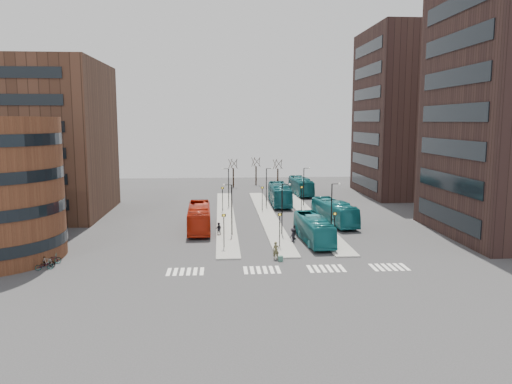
{
  "coord_description": "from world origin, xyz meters",
  "views": [
    {
      "loc": [
        -4.78,
        -40.26,
        13.59
      ],
      "look_at": [
        -0.38,
        19.85,
        5.0
      ],
      "focal_mm": 35.0,
      "sensor_mm": 36.0,
      "label": 1
    }
  ],
  "objects": [
    {
      "name": "bare_trees",
      "position": [
        2.67,
        62.67,
        2.72
      ],
      "size": [
        10.97,
        8.14,
        5.9
      ],
      "color": "black",
      "rests_on": "ground"
    },
    {
      "name": "teal_bus_c",
      "position": [
        10.4,
        24.21,
        1.55
      ],
      "size": [
        4.29,
        11.43,
        3.11
      ],
      "primitive_type": "imported",
      "rotation": [
        0.0,
        0.0,
        0.15
      ],
      "color": "#166870",
      "rests_on": "ground"
    },
    {
      "name": "red_bus",
      "position": [
        -7.41,
        21.49,
        1.61
      ],
      "size": [
        3.02,
        11.62,
        3.22
      ],
      "primitive_type": "imported",
      "rotation": [
        0.0,
        0.0,
        0.03
      ],
      "color": "#B0220D",
      "rests_on": "ground"
    },
    {
      "name": "island_mid",
      "position": [
        2.0,
        30.0,
        0.07
      ],
      "size": [
        2.5,
        45.0,
        0.15
      ],
      "primitive_type": "cube",
      "color": "gray",
      "rests_on": "ground"
    },
    {
      "name": "commuter_a",
      "position": [
        -4.99,
        18.4,
        0.79
      ],
      "size": [
        0.82,
        0.67,
        1.57
      ],
      "primitive_type": "imported",
      "rotation": [
        0.0,
        0.0,
        3.03
      ],
      "color": "black",
      "rests_on": "ground"
    },
    {
      "name": "crosswalk_stripes",
      "position": [
        1.75,
        4.0,
        0.01
      ],
      "size": [
        22.35,
        2.4,
        0.01
      ],
      "color": "silver",
      "rests_on": "ground"
    },
    {
      "name": "commuter_b",
      "position": [
        3.79,
        15.91,
        0.82
      ],
      "size": [
        0.7,
        1.04,
        1.64
      ],
      "primitive_type": "imported",
      "rotation": [
        0.0,
        0.0,
        1.92
      ],
      "color": "black",
      "rests_on": "ground"
    },
    {
      "name": "commuter_c",
      "position": [
        3.41,
        14.67,
        0.78
      ],
      "size": [
        1.06,
        1.15,
        1.56
      ],
      "primitive_type": "imported",
      "rotation": [
        0.0,
        0.0,
        4.09
      ],
      "color": "black",
      "rests_on": "ground"
    },
    {
      "name": "bicycle_far",
      "position": [
        -21.0,
        7.38,
        0.49
      ],
      "size": [
        1.95,
        1.09,
        0.97
      ],
      "primitive_type": "imported",
      "rotation": [
        0.0,
        0.0,
        1.82
      ],
      "color": "gray",
      "rests_on": "ground"
    },
    {
      "name": "bicycle_near",
      "position": [
        -21.0,
        5.48,
        0.41
      ],
      "size": [
        1.66,
        1.07,
        0.82
      ],
      "primitive_type": "imported",
      "rotation": [
        0.0,
        0.0,
        1.94
      ],
      "color": "gray",
      "rests_on": "ground"
    },
    {
      "name": "office_block",
      "position": [
        -34.0,
        33.98,
        11.0
      ],
      "size": [
        25.0,
        20.12,
        22.0
      ],
      "color": "#492E21",
      "rests_on": "ground"
    },
    {
      "name": "bicycle_mid",
      "position": [
        -21.0,
        6.29,
        0.5
      ],
      "size": [
        1.74,
        0.88,
        1.01
      ],
      "primitive_type": "imported",
      "rotation": [
        0.0,
        0.0,
        1.32
      ],
      "color": "gray",
      "rests_on": "ground"
    },
    {
      "name": "teal_bus_a",
      "position": [
        5.74,
        14.34,
        1.48
      ],
      "size": [
        3.07,
        10.76,
        2.96
      ],
      "primitive_type": "imported",
      "rotation": [
        0.0,
        0.0,
        0.05
      ],
      "color": "#16686E",
      "rests_on": "ground"
    },
    {
      "name": "ground",
      "position": [
        0.0,
        0.0,
        0.0
      ],
      "size": [
        160.0,
        160.0,
        0.0
      ],
      "primitive_type": "plane",
      "color": "#2C2C2E",
      "rests_on": "ground"
    },
    {
      "name": "sign_poles",
      "position": [
        1.6,
        23.0,
        2.41
      ],
      "size": [
        12.45,
        22.12,
        3.65
      ],
      "color": "black",
      "rests_on": "ground"
    },
    {
      "name": "traveller",
      "position": [
        0.69,
        7.47,
        0.88
      ],
      "size": [
        0.69,
        0.49,
        1.77
      ],
      "primitive_type": "imported",
      "rotation": [
        0.0,
        0.0,
        0.11
      ],
      "color": "brown",
      "rests_on": "ground"
    },
    {
      "name": "lamp_posts",
      "position": [
        2.64,
        28.0,
        3.58
      ],
      "size": [
        14.04,
        20.24,
        6.12
      ],
      "color": "black",
      "rests_on": "ground"
    },
    {
      "name": "tower_far",
      "position": [
        31.98,
        50.0,
        15.0
      ],
      "size": [
        20.12,
        20.0,
        30.0
      ],
      "color": "#301E1A",
      "rests_on": "ground"
    },
    {
      "name": "teal_bus_b",
      "position": [
        4.97,
        39.96,
        1.7
      ],
      "size": [
        3.07,
        12.22,
        3.39
      ],
      "primitive_type": "imported",
      "rotation": [
        0.0,
        0.0,
        -0.02
      ],
      "color": "#12525B",
      "rests_on": "ground"
    },
    {
      "name": "island_right",
      "position": [
        8.0,
        30.0,
        0.07
      ],
      "size": [
        2.5,
        45.0,
        0.15
      ],
      "primitive_type": "cube",
      "color": "gray",
      "rests_on": "ground"
    },
    {
      "name": "suitcase",
      "position": [
        1.05,
        6.7,
        0.27
      ],
      "size": [
        0.48,
        0.4,
        0.54
      ],
      "primitive_type": "cube",
      "rotation": [
        0.0,
        0.0,
        0.15
      ],
      "color": "navy",
      "rests_on": "ground"
    },
    {
      "name": "island_left",
      "position": [
        -4.0,
        30.0,
        0.07
      ],
      "size": [
        2.5,
        45.0,
        0.15
      ],
      "primitive_type": "cube",
      "color": "gray",
      "rests_on": "ground"
    },
    {
      "name": "teal_bus_d",
      "position": [
        10.25,
        50.85,
        1.6
      ],
      "size": [
        3.17,
        11.62,
        3.21
      ],
      "primitive_type": "imported",
      "rotation": [
        0.0,
        0.0,
        0.04
      ],
      "color": "#135960",
      "rests_on": "ground"
    }
  ]
}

